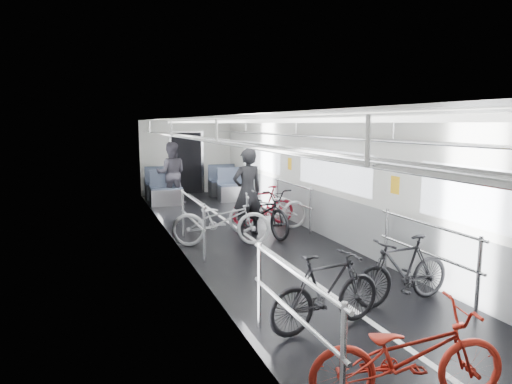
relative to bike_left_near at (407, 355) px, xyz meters
The scene contains 10 objects.
car_shell 6.89m from the bike_left_near, 84.63° to the left, with size 3.02×14.01×2.41m.
bike_left_near is the anchor object (origin of this frame).
bike_left_mid 1.48m from the bike_left_near, 87.55° to the left, with size 0.42×1.49×0.89m, color black.
bike_left_far 5.34m from the bike_left_near, 90.78° to the left, with size 0.65×1.86×0.98m, color silver.
bike_right_near 2.24m from the bike_left_near, 53.25° to the left, with size 0.42×1.48×0.89m, color black.
bike_right_mid 6.24m from the bike_left_near, 78.70° to the left, with size 0.64×1.83×0.96m, color silver.
bike_right_far 6.85m from the bike_left_near, 78.96° to the left, with size 0.42×1.49×0.90m, color maroon.
bike_aisle 5.96m from the bike_left_near, 80.28° to the left, with size 0.66×1.90×1.00m, color black.
person_standing 6.03m from the bike_left_near, 83.57° to the left, with size 0.66×0.43×1.80m, color black.
person_seated 10.17m from the bike_left_near, 91.07° to the left, with size 0.87×0.67×1.78m, color #2E2B33.
Camera 1 is at (-2.99, -7.88, 2.31)m, focal length 32.00 mm.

